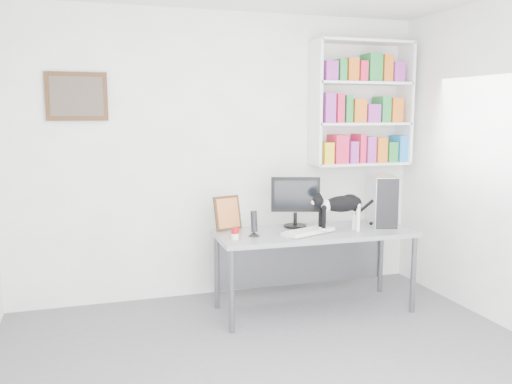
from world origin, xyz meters
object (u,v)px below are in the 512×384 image
soup_can (235,234)px  cat (341,213)px  desk (314,271)px  leaning_print (227,212)px  pc_tower (381,200)px  monitor (295,202)px  bookshelf (362,104)px  keyboard (308,231)px  speaker (254,223)px

soup_can → cat: (0.95, -0.02, 0.12)m
desk → leaning_print: 0.93m
pc_tower → desk: bearing=-157.5°
monitor → pc_tower: (0.80, -0.14, -0.00)m
cat → pc_tower: bearing=16.7°
cat → desk: bearing=146.8°
cat → monitor: bearing=130.2°
bookshelf → pc_tower: (-0.05, -0.53, -0.89)m
keyboard → speaker: 0.49m
bookshelf → speaker: bookshelf is taller
keyboard → cat: size_ratio=0.88×
cat → keyboard: bearing=170.7°
desk → keyboard: size_ratio=3.65×
bookshelf → speaker: 1.78m
bookshelf → keyboard: (-0.84, -0.67, -1.10)m
bookshelf → soup_can: bookshelf is taller
monitor → keyboard: 0.36m
monitor → speaker: size_ratio=2.07×
bookshelf → leaning_print: (-1.47, -0.30, -0.97)m
bookshelf → speaker: (-1.32, -0.63, -1.01)m
monitor → pc_tower: size_ratio=1.01×
cat → leaning_print: bearing=153.2°
desk → keyboard: keyboard is taller
pc_tower → cat: 0.53m
bookshelf → leaning_print: 1.78m
desk → soup_can: 0.86m
bookshelf → keyboard: 1.54m
keyboard → soup_can: (-0.66, -0.02, 0.03)m
keyboard → cat: bearing=-28.5°
desk → cat: (0.19, -0.11, 0.53)m
keyboard → leaning_print: 0.74m
pc_tower → soup_can: bearing=-156.5°
desk → soup_can: (-0.75, -0.10, 0.41)m
monitor → cat: 0.44m
monitor → cat: (0.30, -0.32, -0.07)m
desk → speaker: bearing=-175.0°
leaning_print → cat: cat is taller
bookshelf → pc_tower: bearing=-95.8°
monitor → leaning_print: size_ratio=1.50×
speaker → leaning_print: 0.36m
speaker → cat: 0.77m
bookshelf → soup_can: (-1.50, -0.69, -1.08)m
speaker → cat: size_ratio=0.42×
keyboard → monitor: bearing=69.6°
bookshelf → cat: (-0.55, -0.70, -0.95)m
speaker → monitor: bearing=25.1°
monitor → soup_can: monitor is taller
monitor → pc_tower: 0.81m
cat → speaker: bearing=171.1°
bookshelf → desk: size_ratio=0.71×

